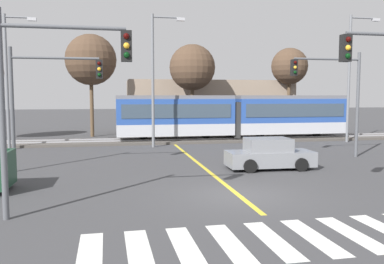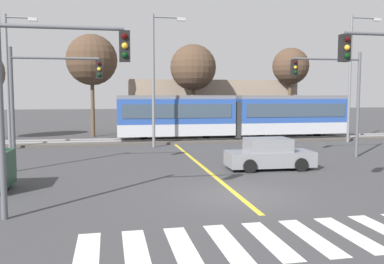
{
  "view_description": "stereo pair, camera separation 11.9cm",
  "coord_description": "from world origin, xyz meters",
  "px_view_note": "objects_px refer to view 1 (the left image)",
  "views": [
    {
      "loc": [
        -4.37,
        -13.78,
        3.56
      ],
      "look_at": [
        -0.19,
        7.88,
        1.6
      ],
      "focal_mm": 38.0,
      "sensor_mm": 36.0,
      "label": 1
    },
    {
      "loc": [
        -4.25,
        -13.81,
        3.56
      ],
      "look_at": [
        -0.19,
        7.88,
        1.6
      ],
      "focal_mm": 38.0,
      "sensor_mm": 36.0,
      "label": 2
    }
  ],
  "objects_px": {
    "traffic_light_mid_right": "(335,87)",
    "street_lamp_west": "(9,74)",
    "sedan_crossing": "(269,155)",
    "traffic_light_near_left": "(48,82)",
    "traffic_light_mid_left": "(45,89)",
    "bare_tree_far_east": "(289,67)",
    "light_rail_tram": "(233,115)",
    "bare_tree_west": "(91,60)",
    "street_lamp_centre": "(156,73)",
    "bare_tree_east": "(192,68)",
    "street_lamp_east": "(352,71)"
  },
  "relations": [
    {
      "from": "traffic_light_near_left",
      "to": "bare_tree_far_east",
      "type": "height_order",
      "value": "bare_tree_far_east"
    },
    {
      "from": "sedan_crossing",
      "to": "light_rail_tram",
      "type": "bearing_deg",
      "value": 81.11
    },
    {
      "from": "street_lamp_centre",
      "to": "bare_tree_east",
      "type": "bearing_deg",
      "value": 60.66
    },
    {
      "from": "street_lamp_east",
      "to": "light_rail_tram",
      "type": "bearing_deg",
      "value": 161.3
    },
    {
      "from": "street_lamp_west",
      "to": "bare_tree_west",
      "type": "distance_m",
      "value": 9.37
    },
    {
      "from": "light_rail_tram",
      "to": "street_lamp_east",
      "type": "xyz_separation_m",
      "value": [
        8.49,
        -2.87,
        3.41
      ]
    },
    {
      "from": "traffic_light_mid_right",
      "to": "bare_tree_far_east",
      "type": "bearing_deg",
      "value": 74.96
    },
    {
      "from": "traffic_light_near_left",
      "to": "street_lamp_centre",
      "type": "relative_size",
      "value": 0.66
    },
    {
      "from": "light_rail_tram",
      "to": "traffic_light_mid_left",
      "type": "xyz_separation_m",
      "value": [
        -12.6,
        -11.1,
        1.82
      ]
    },
    {
      "from": "sedan_crossing",
      "to": "street_lamp_centre",
      "type": "xyz_separation_m",
      "value": [
        -4.55,
        9.53,
        4.46
      ]
    },
    {
      "from": "light_rail_tram",
      "to": "bare_tree_far_east",
      "type": "height_order",
      "value": "bare_tree_far_east"
    },
    {
      "from": "street_lamp_east",
      "to": "traffic_light_mid_right",
      "type": "bearing_deg",
      "value": -127.61
    },
    {
      "from": "traffic_light_near_left",
      "to": "bare_tree_east",
      "type": "distance_m",
      "value": 24.44
    },
    {
      "from": "light_rail_tram",
      "to": "bare_tree_west",
      "type": "height_order",
      "value": "bare_tree_west"
    },
    {
      "from": "light_rail_tram",
      "to": "street_lamp_west",
      "type": "distance_m",
      "value": 16.59
    },
    {
      "from": "sedan_crossing",
      "to": "bare_tree_far_east",
      "type": "bearing_deg",
      "value": 63.27
    },
    {
      "from": "street_lamp_centre",
      "to": "bare_tree_east",
      "type": "xyz_separation_m",
      "value": [
        3.9,
        6.93,
        0.85
      ]
    },
    {
      "from": "traffic_light_mid_right",
      "to": "street_lamp_west",
      "type": "bearing_deg",
      "value": 159.15
    },
    {
      "from": "light_rail_tram",
      "to": "street_lamp_centre",
      "type": "relative_size",
      "value": 2.03
    },
    {
      "from": "street_lamp_centre",
      "to": "street_lamp_east",
      "type": "relative_size",
      "value": 0.94
    },
    {
      "from": "traffic_light_mid_left",
      "to": "street_lamp_east",
      "type": "height_order",
      "value": "street_lamp_east"
    },
    {
      "from": "bare_tree_west",
      "to": "bare_tree_east",
      "type": "height_order",
      "value": "bare_tree_west"
    },
    {
      "from": "traffic_light_near_left",
      "to": "bare_tree_east",
      "type": "bearing_deg",
      "value": 69.26
    },
    {
      "from": "traffic_light_mid_right",
      "to": "traffic_light_near_left",
      "type": "xyz_separation_m",
      "value": [
        -14.31,
        -9.07,
        -0.09
      ]
    },
    {
      "from": "street_lamp_centre",
      "to": "bare_tree_far_east",
      "type": "bearing_deg",
      "value": 32.42
    },
    {
      "from": "traffic_light_near_left",
      "to": "traffic_light_mid_left",
      "type": "bearing_deg",
      "value": 99.54
    },
    {
      "from": "street_lamp_west",
      "to": "bare_tree_west",
      "type": "height_order",
      "value": "bare_tree_west"
    },
    {
      "from": "sedan_crossing",
      "to": "traffic_light_near_left",
      "type": "distance_m",
      "value": 11.68
    },
    {
      "from": "bare_tree_west",
      "to": "bare_tree_far_east",
      "type": "relative_size",
      "value": 1.09
    },
    {
      "from": "light_rail_tram",
      "to": "street_lamp_west",
      "type": "xyz_separation_m",
      "value": [
        -16.11,
        -2.64,
        2.96
      ]
    },
    {
      "from": "traffic_light_mid_left",
      "to": "street_lamp_east",
      "type": "bearing_deg",
      "value": 21.32
    },
    {
      "from": "traffic_light_near_left",
      "to": "bare_tree_west",
      "type": "distance_m",
      "value": 24.39
    },
    {
      "from": "light_rail_tram",
      "to": "bare_tree_far_east",
      "type": "relative_size",
      "value": 2.27
    },
    {
      "from": "traffic_light_near_left",
      "to": "street_lamp_west",
      "type": "height_order",
      "value": "street_lamp_west"
    },
    {
      "from": "light_rail_tram",
      "to": "street_lamp_west",
      "type": "height_order",
      "value": "street_lamp_west"
    },
    {
      "from": "traffic_light_mid_right",
      "to": "street_lamp_centre",
      "type": "distance_m",
      "value": 11.79
    },
    {
      "from": "traffic_light_mid_left",
      "to": "traffic_light_near_left",
      "type": "bearing_deg",
      "value": -80.46
    },
    {
      "from": "street_lamp_east",
      "to": "bare_tree_west",
      "type": "xyz_separation_m",
      "value": [
        -19.79,
        8.1,
        1.2
      ]
    },
    {
      "from": "street_lamp_centre",
      "to": "street_lamp_east",
      "type": "distance_m",
      "value": 15.04
    },
    {
      "from": "traffic_light_mid_left",
      "to": "street_lamp_west",
      "type": "relative_size",
      "value": 0.66
    },
    {
      "from": "light_rail_tram",
      "to": "traffic_light_mid_left",
      "type": "height_order",
      "value": "traffic_light_mid_left"
    },
    {
      "from": "traffic_light_near_left",
      "to": "street_lamp_east",
      "type": "bearing_deg",
      "value": 39.24
    },
    {
      "from": "traffic_light_mid_left",
      "to": "sedan_crossing",
      "type": "bearing_deg",
      "value": -8.6
    },
    {
      "from": "traffic_light_mid_left",
      "to": "street_lamp_east",
      "type": "distance_m",
      "value": 22.69
    },
    {
      "from": "traffic_light_mid_left",
      "to": "bare_tree_west",
      "type": "bearing_deg",
      "value": 85.46
    },
    {
      "from": "sedan_crossing",
      "to": "bare_tree_far_east",
      "type": "relative_size",
      "value": 0.52
    },
    {
      "from": "sedan_crossing",
      "to": "traffic_light_mid_right",
      "type": "distance_m",
      "value": 6.65
    },
    {
      "from": "bare_tree_west",
      "to": "street_lamp_centre",
      "type": "bearing_deg",
      "value": -60.46
    },
    {
      "from": "sedan_crossing",
      "to": "traffic_light_near_left",
      "type": "height_order",
      "value": "traffic_light_near_left"
    },
    {
      "from": "traffic_light_mid_right",
      "to": "street_lamp_west",
      "type": "distance_m",
      "value": 20.52
    }
  ]
}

